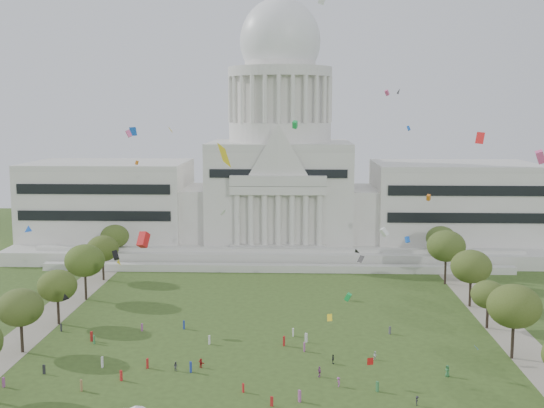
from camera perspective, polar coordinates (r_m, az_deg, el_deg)
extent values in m
plane|color=#354B1C|center=(110.86, -0.88, -15.67)|extent=(400.00, 400.00, 0.00)
cube|color=beige|center=(220.65, 0.67, -3.17)|extent=(160.00, 60.00, 4.00)
cube|color=beige|center=(188.61, 0.41, -5.39)|extent=(130.00, 3.00, 2.00)
cube|color=beige|center=(196.07, 0.48, -4.43)|extent=(140.00, 3.00, 5.00)
cube|color=beige|center=(225.70, -13.43, 0.21)|extent=(50.00, 34.00, 22.00)
cube|color=beige|center=(223.07, 14.94, 0.07)|extent=(50.00, 34.00, 22.00)
cube|color=beige|center=(218.33, -6.45, -0.68)|extent=(12.00, 26.00, 16.00)
cube|color=beige|center=(217.00, 7.80, -0.75)|extent=(12.00, 26.00, 16.00)
cube|color=beige|center=(217.16, 0.67, 0.93)|extent=(44.00, 38.00, 28.00)
cube|color=beige|center=(196.92, 0.52, 1.15)|extent=(28.00, 3.00, 2.40)
cube|color=black|center=(209.07, -14.70, 0.12)|extent=(46.00, 0.40, 11.00)
cube|color=black|center=(206.22, 16.01, -0.03)|extent=(46.00, 0.40, 11.00)
cylinder|color=beige|center=(215.67, 0.68, 6.05)|extent=(32.00, 32.00, 6.00)
cylinder|color=beige|center=(215.58, 0.68, 8.71)|extent=(28.00, 28.00, 14.00)
cylinder|color=beige|center=(215.87, 0.68, 10.96)|extent=(32.40, 32.40, 3.00)
cylinder|color=beige|center=(216.24, 0.69, 12.42)|extent=(22.00, 22.00, 8.00)
ellipsoid|color=silver|center=(216.59, 0.69, 13.47)|extent=(25.00, 25.00, 26.20)
cube|color=gray|center=(148.65, -19.35, -9.90)|extent=(8.00, 160.00, 0.04)
cube|color=gray|center=(145.15, 19.40, -10.34)|extent=(8.00, 160.00, 0.04)
cylinder|color=black|center=(135.57, -20.20, -10.47)|extent=(0.56, 0.56, 5.47)
ellipsoid|color=#39491B|center=(133.91, -20.31, -8.11)|extent=(8.42, 8.42, 6.89)
cylinder|color=black|center=(131.70, 19.47, -10.81)|extent=(0.56, 0.56, 6.20)
ellipsoid|color=#3A4A16|center=(129.80, 19.61, -8.05)|extent=(9.55, 9.55, 7.82)
cylinder|color=black|center=(150.05, -17.44, -8.61)|extent=(0.56, 0.56, 5.27)
ellipsoid|color=#3C4F18|center=(148.60, -17.53, -6.54)|extent=(8.12, 8.12, 6.65)
cylinder|color=black|center=(147.57, 17.57, -9.04)|extent=(0.56, 0.56, 4.56)
ellipsoid|color=#3A4B19|center=(146.27, 17.64, -7.23)|extent=(7.01, 7.01, 5.74)
cylinder|color=black|center=(166.85, -15.32, -6.73)|extent=(0.56, 0.56, 6.03)
ellipsoid|color=#385217|center=(165.38, -15.40, -4.58)|extent=(9.29, 9.29, 7.60)
cylinder|color=black|center=(161.93, 16.24, -7.22)|extent=(0.56, 0.56, 5.97)
ellipsoid|color=#3A4918|center=(160.43, 16.32, -5.04)|extent=(9.19, 9.19, 7.52)
cylinder|color=black|center=(184.51, -13.93, -5.38)|extent=(0.56, 0.56, 5.41)
ellipsoid|color=#364614|center=(183.31, -13.99, -3.64)|extent=(8.33, 8.33, 6.81)
cylinder|color=black|center=(180.60, 14.29, -5.52)|extent=(0.56, 0.56, 6.37)
ellipsoid|color=#364919|center=(179.19, 14.37, -3.42)|extent=(9.82, 9.82, 8.03)
cylinder|color=black|center=(201.99, -12.97, -4.22)|extent=(0.56, 0.56, 5.32)
ellipsoid|color=#344915|center=(200.91, -13.02, -2.65)|extent=(8.19, 8.19, 6.70)
cylinder|color=black|center=(198.32, 13.90, -4.45)|extent=(0.56, 0.56, 5.47)
ellipsoid|color=#344B1C|center=(197.19, 13.96, -2.81)|extent=(8.42, 8.42, 6.89)
imported|color=#33723F|center=(120.92, 14.45, -13.36)|extent=(1.07, 1.15, 1.98)
imported|color=silver|center=(125.84, 8.63, -12.43)|extent=(0.91, 0.76, 1.60)
imported|color=#994C8C|center=(113.97, 5.58, -14.59)|extent=(0.82, 1.14, 1.59)
imported|color=#994C8C|center=(117.46, 3.98, -13.81)|extent=(0.95, 1.21, 1.82)
imported|color=#B21E1E|center=(121.67, -5.97, -13.09)|extent=(1.51, 1.52, 1.65)
imported|color=#4C4C51|center=(120.85, -8.06, -13.29)|extent=(0.92, 0.86, 1.61)
imported|color=#26262B|center=(109.22, 12.04, -15.80)|extent=(0.74, 1.05, 1.47)
imported|color=#26262B|center=(123.14, 5.13, -12.81)|extent=(0.59, 1.03, 1.71)
cube|color=#994C8C|center=(121.23, -21.54, -13.70)|extent=(0.39, 0.50, 1.66)
cube|color=#994C8C|center=(108.17, 2.32, -15.76)|extent=(0.51, 0.58, 1.86)
cube|color=#4C4C51|center=(139.81, 9.83, -10.37)|extent=(0.48, 0.45, 1.56)
cube|color=silver|center=(124.63, -14.02, -12.71)|extent=(0.33, 0.51, 1.91)
cube|color=#994C8C|center=(142.13, -10.83, -10.10)|extent=(0.38, 0.47, 1.53)
cube|color=olive|center=(115.85, -15.66, -14.41)|extent=(0.49, 0.57, 1.85)
cube|color=navy|center=(142.01, -7.38, -9.99)|extent=(0.44, 0.54, 1.75)
cube|color=#26262B|center=(145.77, -17.23, -9.85)|extent=(0.44, 0.49, 1.56)
cube|color=#B21E1E|center=(111.52, -2.43, -15.12)|extent=(0.39, 0.45, 1.46)
cube|color=silver|center=(133.38, 2.87, -11.11)|extent=(0.56, 0.48, 1.81)
cube|color=#994C8C|center=(128.63, 2.72, -11.86)|extent=(0.34, 0.49, 1.73)
cube|color=#33723F|center=(112.85, 8.80, -14.86)|extent=(0.49, 0.52, 1.68)
cube|color=silver|center=(132.73, -5.27, -11.25)|extent=(0.38, 0.50, 1.71)
cube|color=#B21E1E|center=(118.35, -12.51, -13.83)|extent=(0.53, 0.54, 1.75)
cube|color=#B21E1E|center=(106.72, -0.02, -16.18)|extent=(0.48, 0.42, 1.54)
cube|color=#B21E1E|center=(122.63, -10.38, -12.98)|extent=(0.32, 0.49, 1.79)
cube|color=#B21E1E|center=(131.34, 1.01, -11.39)|extent=(0.42, 0.56, 1.88)
cube|color=silver|center=(136.64, 1.78, -10.68)|extent=(0.30, 0.45, 1.61)
cube|color=navy|center=(119.82, -6.82, -13.39)|extent=(0.47, 0.57, 1.87)
cube|color=#26262B|center=(124.47, -18.54, -12.99)|extent=(0.49, 0.39, 1.62)
cube|color=#33723F|center=(136.72, -14.66, -10.91)|extent=(0.48, 0.53, 1.71)
cube|color=#B21E1E|center=(138.23, -14.86, -10.66)|extent=(0.40, 0.56, 1.93)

